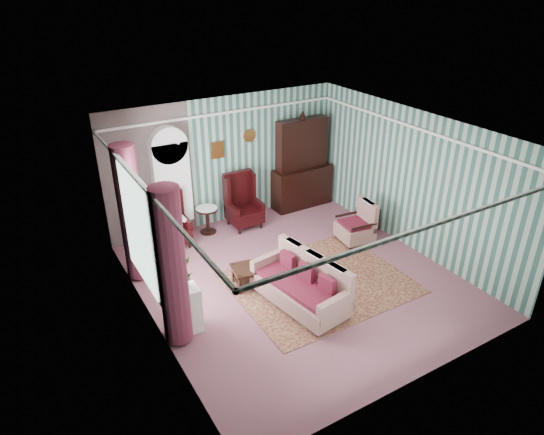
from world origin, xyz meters
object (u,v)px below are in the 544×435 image
wingback_left (170,219)px  round_side_table (208,220)px  plant_stand (183,311)px  seated_woman (170,221)px  floral_armchair (355,223)px  nest_table (367,219)px  bookcase (173,189)px  coffee_table (258,274)px  sofa (300,278)px  dresser_hutch (303,161)px  wingback_right (244,201)px

wingback_left → round_side_table: 0.97m
plant_stand → wingback_left: bearing=73.8°
seated_woman → round_side_table: bearing=9.5°
wingback_left → plant_stand: size_ratio=1.56×
round_side_table → floral_armchair: floral_armchair is taller
round_side_table → floral_armchair: 3.26m
round_side_table → nest_table: bearing=-28.2°
bookcase → plant_stand: bearing=-108.5°
bookcase → seated_woman: 0.70m
coffee_table → seated_woman: bearing=112.3°
seated_woman → plant_stand: seated_woman is taller
floral_armchair → coffee_table: 2.61m
floral_armchair → sofa: bearing=125.3°
seated_woman → coffee_table: size_ratio=1.22×
seated_woman → sofa: size_ratio=0.64×
seated_woman → plant_stand: size_ratio=1.47×
nest_table → plant_stand: (-4.87, -1.20, 0.13)m
plant_stand → floral_armchair: floral_armchair is taller
bookcase → wingback_left: 0.68m
bookcase → sofa: bearing=-74.8°
wingback_left → floral_armchair: wingback_left is taller
dresser_hutch → sofa: bearing=-124.3°
nest_table → sofa: size_ratio=0.29×
coffee_table → bookcase: bearing=104.1°
coffee_table → nest_table: bearing=11.2°
seated_woman → floral_armchair: seated_woman is taller
wingback_left → coffee_table: wingback_left is taller
nest_table → wingback_right: bearing=146.3°
wingback_left → seated_woman: wingback_left is taller
seated_woman → coffee_table: seated_woman is taller
wingback_right → nest_table: wingback_right is taller
coffee_table → sofa: bearing=-71.8°
seated_woman → sofa: 3.33m
bookcase → nest_table: bookcase is taller
dresser_hutch → wingback_left: 3.55m
wingback_right → round_side_table: size_ratio=2.08×
sofa → coffee_table: sofa is taller
wingback_right → coffee_table: bearing=-111.4°
coffee_table → wingback_right: bearing=68.6°
nest_table → dresser_hutch: bearing=107.4°
seated_woman → coffee_table: 2.39m
dresser_hutch → round_side_table: dresser_hutch is taller
wingback_left → sofa: bearing=-68.9°
round_side_table → plant_stand: 3.36m
wingback_right → floral_armchair: 2.53m
bookcase → seated_woman: size_ratio=1.90×
dresser_hutch → coffee_table: bearing=-136.7°
bookcase → plant_stand: bookcase is taller
wingback_left → round_side_table: bearing=9.5°
dresser_hutch → floral_armchair: dresser_hutch is taller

